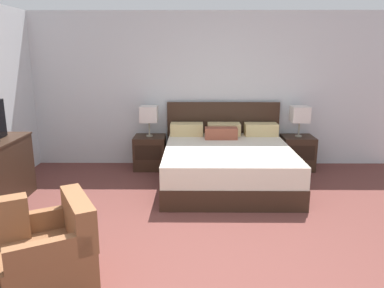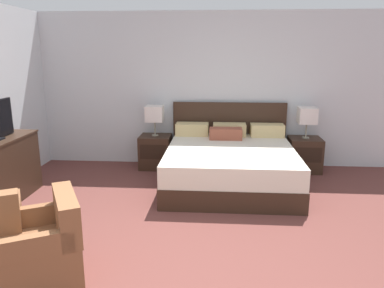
{
  "view_description": "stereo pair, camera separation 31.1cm",
  "coord_description": "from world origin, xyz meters",
  "px_view_note": "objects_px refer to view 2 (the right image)",
  "views": [
    {
      "loc": [
        -0.03,
        -2.73,
        1.91
      ],
      "look_at": [
        -0.07,
        2.0,
        0.75
      ],
      "focal_mm": 35.0,
      "sensor_mm": 36.0,
      "label": 1
    },
    {
      "loc": [
        0.28,
        -2.71,
        1.91
      ],
      "look_at": [
        -0.07,
        2.0,
        0.75
      ],
      "focal_mm": 35.0,
      "sensor_mm": 36.0,
      "label": 2
    }
  ],
  "objects_px": {
    "table_lamp_left": "(155,114)",
    "dresser": "(0,171)",
    "nightstand_right": "(304,154)",
    "table_lamp_right": "(307,116)",
    "nightstand_left": "(156,152)",
    "bed": "(230,163)",
    "armchair_companion": "(41,251)"
  },
  "relations": [
    {
      "from": "table_lamp_left",
      "to": "table_lamp_right",
      "type": "bearing_deg",
      "value": 0.0
    },
    {
      "from": "nightstand_right",
      "to": "table_lamp_right",
      "type": "bearing_deg",
      "value": 90.0
    },
    {
      "from": "bed",
      "to": "nightstand_right",
      "type": "bearing_deg",
      "value": 29.98
    },
    {
      "from": "nightstand_left",
      "to": "bed",
      "type": "bearing_deg",
      "value": -30.01
    },
    {
      "from": "dresser",
      "to": "table_lamp_left",
      "type": "bearing_deg",
      "value": 43.77
    },
    {
      "from": "dresser",
      "to": "armchair_companion",
      "type": "relative_size",
      "value": 1.4
    },
    {
      "from": "nightstand_right",
      "to": "table_lamp_right",
      "type": "height_order",
      "value": "table_lamp_right"
    },
    {
      "from": "table_lamp_right",
      "to": "nightstand_right",
      "type": "bearing_deg",
      "value": -90.0
    },
    {
      "from": "nightstand_right",
      "to": "dresser",
      "type": "distance_m",
      "value": 4.52
    },
    {
      "from": "nightstand_left",
      "to": "table_lamp_right",
      "type": "bearing_deg",
      "value": 0.03
    },
    {
      "from": "nightstand_right",
      "to": "table_lamp_left",
      "type": "xyz_separation_m",
      "value": [
        -2.47,
        0.0,
        0.65
      ]
    },
    {
      "from": "bed",
      "to": "armchair_companion",
      "type": "xyz_separation_m",
      "value": [
        -1.64,
        -2.6,
        -0.03
      ]
    },
    {
      "from": "bed",
      "to": "table_lamp_right",
      "type": "distance_m",
      "value": 1.55
    },
    {
      "from": "nightstand_right",
      "to": "nightstand_left",
      "type": "bearing_deg",
      "value": 180.0
    },
    {
      "from": "bed",
      "to": "nightstand_left",
      "type": "distance_m",
      "value": 1.43
    },
    {
      "from": "nightstand_left",
      "to": "table_lamp_right",
      "type": "height_order",
      "value": "table_lamp_right"
    },
    {
      "from": "nightstand_left",
      "to": "nightstand_right",
      "type": "bearing_deg",
      "value": 0.0
    },
    {
      "from": "bed",
      "to": "dresser",
      "type": "bearing_deg",
      "value": -162.35
    },
    {
      "from": "armchair_companion",
      "to": "dresser",
      "type": "bearing_deg",
      "value": 128.65
    },
    {
      "from": "table_lamp_right",
      "to": "armchair_companion",
      "type": "distance_m",
      "value": 4.44
    },
    {
      "from": "armchair_companion",
      "to": "bed",
      "type": "bearing_deg",
      "value": 57.68
    },
    {
      "from": "nightstand_right",
      "to": "table_lamp_left",
      "type": "relative_size",
      "value": 1.1
    },
    {
      "from": "table_lamp_right",
      "to": "dresser",
      "type": "xyz_separation_m",
      "value": [
        -4.2,
        -1.66,
        -0.49
      ]
    },
    {
      "from": "nightstand_left",
      "to": "dresser",
      "type": "bearing_deg",
      "value": -136.26
    },
    {
      "from": "table_lamp_left",
      "to": "dresser",
      "type": "bearing_deg",
      "value": -136.23
    },
    {
      "from": "table_lamp_left",
      "to": "dresser",
      "type": "xyz_separation_m",
      "value": [
        -1.73,
        -1.66,
        -0.49
      ]
    },
    {
      "from": "dresser",
      "to": "armchair_companion",
      "type": "bearing_deg",
      "value": -51.35
    },
    {
      "from": "table_lamp_right",
      "to": "armchair_companion",
      "type": "relative_size",
      "value": 0.54
    },
    {
      "from": "dresser",
      "to": "nightstand_right",
      "type": "bearing_deg",
      "value": 21.52
    },
    {
      "from": "nightstand_left",
      "to": "table_lamp_left",
      "type": "relative_size",
      "value": 1.1
    },
    {
      "from": "dresser",
      "to": "armchair_companion",
      "type": "height_order",
      "value": "dresser"
    },
    {
      "from": "table_lamp_right",
      "to": "nightstand_left",
      "type": "bearing_deg",
      "value": -179.97
    }
  ]
}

